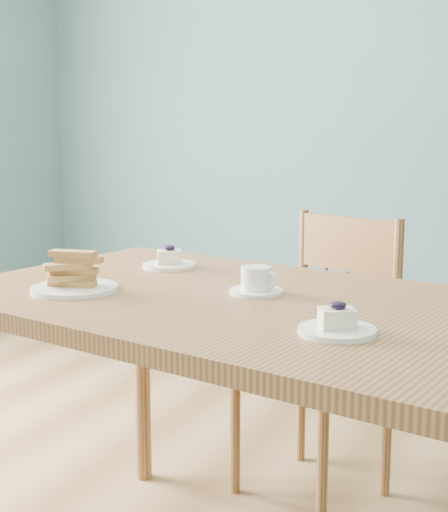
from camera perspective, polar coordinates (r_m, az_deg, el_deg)
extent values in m
cube|color=slate|center=(4.15, 15.38, 12.13)|extent=(5.00, 0.01, 2.70)
cube|color=olive|center=(1.63, 2.20, -4.15)|extent=(1.56, 1.04, 0.04)
cylinder|color=olive|center=(2.40, -6.58, -9.31)|extent=(0.05, 0.05, 0.73)
cube|color=olive|center=(2.28, 7.05, -8.97)|extent=(0.51, 0.50, 0.04)
cylinder|color=olive|center=(2.35, 0.90, -14.02)|extent=(0.03, 0.03, 0.40)
cylinder|color=olive|center=(2.15, 7.87, -16.58)|extent=(0.03, 0.03, 0.40)
cylinder|color=olive|center=(2.58, 6.18, -11.88)|extent=(0.03, 0.03, 0.40)
cylinder|color=olive|center=(2.39, 12.87, -13.86)|extent=(0.03, 0.03, 0.40)
cylinder|color=olive|center=(2.46, 6.35, -1.60)|extent=(0.03, 0.03, 0.46)
cylinder|color=olive|center=(2.26, 13.66, -2.86)|extent=(0.03, 0.03, 0.46)
cube|color=olive|center=(2.33, 9.93, 0.96)|extent=(0.34, 0.14, 0.18)
cylinder|color=olive|center=(2.43, 8.09, -4.05)|extent=(0.01, 0.01, 0.27)
cylinder|color=olive|center=(2.38, 9.77, -4.39)|extent=(0.01, 0.01, 0.27)
cylinder|color=olive|center=(2.33, 11.53, -4.74)|extent=(0.01, 0.01, 0.27)
cylinder|color=white|center=(1.36, 9.02, -5.92)|extent=(0.15, 0.15, 0.01)
cube|color=#FFECC3|center=(1.36, 9.05, -4.94)|extent=(0.08, 0.08, 0.04)
ellipsoid|color=black|center=(1.35, 9.07, -3.88)|extent=(0.03, 0.03, 0.01)
sphere|color=black|center=(1.35, 9.50, -3.91)|extent=(0.01, 0.01, 0.01)
sphere|color=black|center=(1.36, 8.86, -3.82)|extent=(0.01, 0.01, 0.01)
sphere|color=black|center=(1.34, 9.08, -4.00)|extent=(0.01, 0.01, 0.01)
cylinder|color=white|center=(2.02, -4.39, -0.76)|extent=(0.15, 0.15, 0.01)
cube|color=#FFECC3|center=(2.01, -4.40, -0.07)|extent=(0.08, 0.08, 0.04)
ellipsoid|color=black|center=(2.01, -4.41, 0.67)|extent=(0.03, 0.03, 0.01)
sphere|color=black|center=(2.01, -4.12, 0.65)|extent=(0.01, 0.01, 0.01)
sphere|color=black|center=(2.02, -4.49, 0.69)|extent=(0.01, 0.01, 0.01)
sphere|color=black|center=(2.00, -4.46, 0.61)|extent=(0.01, 0.01, 0.01)
cylinder|color=white|center=(1.68, 2.58, -2.85)|extent=(0.13, 0.13, 0.01)
cylinder|color=white|center=(1.68, 2.59, -1.78)|extent=(0.08, 0.08, 0.05)
cylinder|color=#906240|center=(1.67, 2.59, -1.05)|extent=(0.06, 0.06, 0.00)
torus|color=white|center=(1.66, 3.68, -1.91)|extent=(0.04, 0.01, 0.04)
cylinder|color=white|center=(1.75, -11.87, -2.55)|extent=(0.21, 0.21, 0.01)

